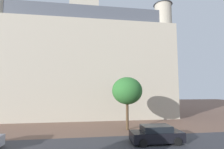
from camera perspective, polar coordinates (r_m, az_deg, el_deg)
ground_plane at (r=13.70m, az=0.62°, el=-24.48°), size 120.00×120.00×0.00m
landmark_building at (r=31.69m, az=-9.09°, el=4.15°), size 29.23×15.52×35.84m
car_black at (r=15.16m, az=15.27°, el=-19.63°), size 4.36×1.99×1.46m
tree_curb_far at (r=18.85m, az=5.32°, el=-5.73°), size 3.47×3.47×5.95m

